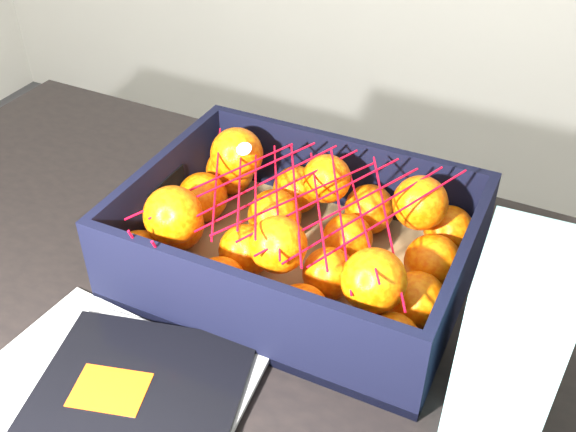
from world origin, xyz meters
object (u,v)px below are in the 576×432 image
at_px(table, 208,373).
at_px(produce_crate, 299,250).
at_px(magazine_stack, 97,423).
at_px(retail_carton, 512,337).

relative_size(table, produce_crate, 2.99).
bearing_deg(magazine_stack, produce_crate, 74.71).
xyz_separation_m(magazine_stack, produce_crate, (0.08, 0.30, 0.03)).
relative_size(table, retail_carton, 6.19).
relative_size(produce_crate, retail_carton, 2.07).
xyz_separation_m(produce_crate, retail_carton, (0.27, -0.09, 0.06)).
xyz_separation_m(table, magazine_stack, (-0.01, -0.18, 0.11)).
bearing_deg(produce_crate, magazine_stack, -105.29).
xyz_separation_m(magazine_stack, retail_carton, (0.35, 0.20, 0.09)).
height_order(produce_crate, retail_carton, retail_carton).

